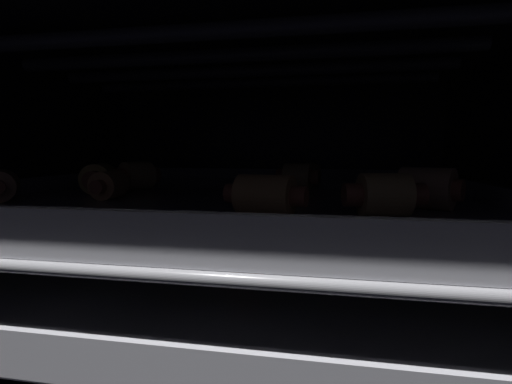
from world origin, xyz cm
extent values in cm
cube|color=black|center=(0.00, 0.00, -0.60)|extent=(58.84, 54.37, 1.20)
cube|color=black|center=(0.00, 26.59, 17.77)|extent=(58.84, 1.20, 35.53)
cube|color=black|center=(-28.82, 0.00, 17.77)|extent=(1.20, 51.97, 35.53)
cube|color=black|center=(0.00, 0.00, 36.13)|extent=(58.84, 54.37, 1.20)
cylinder|color=#333338|center=(0.00, -10.72, 33.60)|extent=(45.15, 1.38, 1.38)
cylinder|color=#333338|center=(0.00, -3.57, 33.60)|extent=(45.15, 1.38, 1.38)
cylinder|color=#333338|center=(0.00, 3.57, 33.60)|extent=(45.15, 1.38, 1.38)
cylinder|color=#333338|center=(0.00, 10.72, 33.60)|extent=(45.15, 1.38, 1.38)
cylinder|color=slate|center=(-26.55, 0.00, 11.77)|extent=(0.59, 50.93, 0.59)
cylinder|color=slate|center=(26.55, 0.00, 11.77)|extent=(0.59, 50.93, 0.59)
cylinder|color=slate|center=(0.00, -15.92, 11.77)|extent=(53.10, 0.59, 0.59)
cylinder|color=slate|center=(0.00, -9.55, 11.77)|extent=(53.10, 0.59, 0.59)
cylinder|color=slate|center=(0.00, -3.18, 11.77)|extent=(53.10, 0.59, 0.59)
cylinder|color=slate|center=(0.00, 3.18, 11.77)|extent=(53.10, 0.59, 0.59)
cylinder|color=slate|center=(0.00, 9.55, 11.77)|extent=(53.10, 0.59, 0.59)
cylinder|color=slate|center=(0.00, 15.92, 11.77)|extent=(53.10, 0.59, 0.59)
cylinder|color=slate|center=(0.00, 22.28, 11.77)|extent=(53.10, 0.59, 0.59)
cube|color=gray|center=(0.00, 0.00, 12.54)|extent=(47.47, 46.06, 0.95)
cube|color=gray|center=(0.00, -22.63, 13.92)|extent=(47.47, 0.80, 1.80)
cube|color=gray|center=(0.00, 22.63, 13.92)|extent=(47.47, 0.80, 1.80)
cube|color=gray|center=(-23.33, 0.00, 13.92)|extent=(0.80, 46.06, 1.80)
cube|color=gray|center=(23.33, 0.00, 13.92)|extent=(0.80, 46.06, 1.80)
cylinder|color=tan|center=(2.16, -7.73, 14.72)|extent=(4.27, 4.22, 3.40)
cylinder|color=#9E563D|center=(1.51, -5.78, 14.72)|extent=(1.89, 1.29, 1.74)
cylinder|color=#9E563D|center=(2.80, -9.68, 14.72)|extent=(1.89, 1.29, 1.74)
cylinder|color=tan|center=(20.03, 10.00, 14.35)|extent=(3.91, 2.83, 2.67)
cylinder|color=#9E563D|center=(17.79, 10.09, 14.35)|extent=(0.73, 1.42, 1.39)
cylinder|color=#9E563D|center=(22.26, 9.90, 14.35)|extent=(0.73, 1.42, 1.39)
cylinder|color=tan|center=(14.58, 19.96, 14.57)|extent=(5.05, 4.76, 3.10)
cylinder|color=#9E563D|center=(16.65, 21.25, 14.57)|extent=(1.66, 1.95, 1.76)
cylinder|color=#9E563D|center=(12.52, 18.67, 14.57)|extent=(1.66, 1.95, 1.76)
cylinder|color=tan|center=(16.58, 5.72, 14.52)|extent=(4.39, 4.51, 3.00)
cylinder|color=#9E563D|center=(17.70, 7.40, 14.52)|extent=(1.49, 1.28, 1.38)
cylinder|color=#9E563D|center=(15.46, 4.04, 14.52)|extent=(1.49, 1.28, 1.38)
cylinder|color=tan|center=(13.80, -1.73, 14.40)|extent=(4.64, 4.93, 2.77)
cylinder|color=#9E563D|center=(12.25, -3.86, 14.40)|extent=(2.01, 1.91, 1.63)
cylinder|color=#9E563D|center=(15.34, 0.39, 14.40)|extent=(2.01, 1.91, 1.63)
cylinder|color=tan|center=(3.69, 18.23, 14.68)|extent=(3.73, 3.70, 3.33)
cylinder|color=#9E563D|center=(5.88, 17.97, 14.68)|extent=(1.26, 2.00, 1.89)
cylinder|color=#9E563D|center=(1.50, 18.49, 14.68)|extent=(1.26, 2.00, 1.89)
cylinder|color=slate|center=(-26.55, 0.00, 18.45)|extent=(0.72, 50.93, 0.72)
cylinder|color=slate|center=(26.55, 0.00, 18.45)|extent=(0.72, 50.93, 0.72)
cylinder|color=slate|center=(0.00, -23.15, 18.45)|extent=(53.10, 0.72, 0.72)
cylinder|color=slate|center=(0.00, -18.52, 18.45)|extent=(53.10, 0.72, 0.72)
cylinder|color=slate|center=(0.00, -13.89, 18.45)|extent=(53.10, 0.72, 0.72)
cylinder|color=slate|center=(0.00, -9.26, 18.45)|extent=(53.10, 0.72, 0.72)
cylinder|color=slate|center=(0.00, -4.63, 18.45)|extent=(53.10, 0.72, 0.72)
cylinder|color=slate|center=(0.00, 0.00, 18.45)|extent=(53.10, 0.72, 0.72)
cylinder|color=slate|center=(0.00, 4.63, 18.45)|extent=(53.10, 0.72, 0.72)
cylinder|color=slate|center=(0.00, 9.26, 18.45)|extent=(53.10, 0.72, 0.72)
cylinder|color=slate|center=(0.00, 13.89, 18.45)|extent=(53.10, 0.72, 0.72)
cylinder|color=slate|center=(0.00, 18.52, 18.45)|extent=(53.10, 0.72, 0.72)
cylinder|color=slate|center=(0.00, 23.15, 18.45)|extent=(53.10, 0.72, 0.72)
cube|color=gray|center=(0.00, 0.00, 19.32)|extent=(47.47, 46.06, 1.01)
cube|color=gray|center=(0.00, -22.63, 20.66)|extent=(47.47, 0.80, 1.67)
cube|color=gray|center=(0.00, 22.63, 20.66)|extent=(47.47, 0.80, 1.67)
cube|color=gray|center=(-23.33, 0.00, 20.66)|extent=(0.80, 46.06, 1.67)
cube|color=gray|center=(23.33, 0.00, 20.66)|extent=(0.80, 46.06, 1.67)
cylinder|color=tan|center=(-14.93, -3.19, 21.46)|extent=(4.01, 3.93, 3.26)
cylinder|color=#9E563D|center=(-14.37, -5.13, 21.46)|extent=(2.09, 1.38, 1.92)
cylinder|color=#9E563D|center=(-15.48, -1.25, 21.46)|extent=(2.09, 1.38, 1.92)
cylinder|color=tan|center=(-11.44, -6.98, 21.16)|extent=(2.81, 3.04, 2.67)
cylinder|color=#9E563D|center=(-11.35, -8.84, 21.16)|extent=(1.33, 0.88, 1.30)
cylinder|color=#9E563D|center=(-11.53, -5.11, 21.16)|extent=(1.33, 0.88, 1.30)
cylinder|color=tan|center=(5.94, 5.03, 21.41)|extent=(3.60, 3.66, 3.17)
cylinder|color=#9E563D|center=(7.97, 4.67, 21.41)|extent=(1.31, 1.93, 1.78)
cylinder|color=#9E563D|center=(3.91, 5.39, 21.41)|extent=(1.31, 1.93, 1.78)
cylinder|color=tan|center=(4.84, -13.28, 21.29)|extent=(4.49, 3.69, 2.92)
cylinder|color=#9E563D|center=(2.38, -12.76, 21.29)|extent=(1.34, 1.64, 1.45)
cylinder|color=#9E563D|center=(7.30, -13.81, 21.29)|extent=(1.34, 1.64, 1.45)
cylinder|color=tan|center=(17.02, -8.08, 21.48)|extent=(5.03, 4.82, 3.31)
cylinder|color=#9E563D|center=(18.98, -9.24, 21.48)|extent=(1.44, 1.79, 1.68)
cylinder|color=#9E563D|center=(15.06, -6.92, 21.48)|extent=(1.44, 1.79, 1.68)
cylinder|color=tan|center=(6.37, 12.85, 21.31)|extent=(4.64, 4.90, 2.96)
cylinder|color=#9E563D|center=(5.07, 10.91, 21.31)|extent=(1.89, 1.61, 1.78)
cylinder|color=#9E563D|center=(7.66, 14.79, 21.31)|extent=(1.89, 1.61, 1.78)
cylinder|color=tan|center=(-12.88, 1.20, 21.51)|extent=(4.58, 4.54, 3.36)
cylinder|color=#9E563D|center=(-11.70, 3.03, 21.51)|extent=(2.26, 2.01, 1.97)
cylinder|color=#9E563D|center=(-14.06, -0.62, 21.51)|extent=(2.26, 2.01, 1.97)
cylinder|color=tan|center=(13.12, -12.31, 21.36)|extent=(3.80, 3.65, 3.07)
cylinder|color=#9E563D|center=(10.94, -12.75, 21.36)|extent=(1.50, 1.88, 1.67)
cylinder|color=#9E563D|center=(15.31, -11.87, 21.36)|extent=(1.50, 1.88, 1.67)
cylinder|color=tan|center=(-20.57, -10.01, 21.26)|extent=(4.79, 4.97, 2.87)
cylinder|color=#9E563D|center=(-22.06, -8.17, 21.26)|extent=(1.47, 1.36, 1.36)
camera|label=1|loc=(8.89, -39.11, 24.38)|focal=25.79mm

